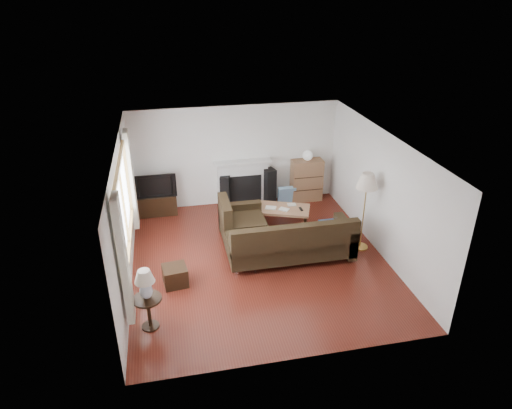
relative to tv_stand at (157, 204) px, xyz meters
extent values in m
cube|color=#591D13|center=(1.99, -2.50, -0.24)|extent=(5.10, 5.60, 0.04)
cube|color=white|center=(1.99, -2.50, 2.26)|extent=(5.10, 5.60, 0.04)
cube|color=white|center=(1.99, 0.25, 1.01)|extent=(5.00, 0.04, 2.50)
cube|color=white|center=(1.99, -5.25, 1.01)|extent=(5.00, 0.04, 2.50)
cube|color=white|center=(-0.51, -2.50, 1.01)|extent=(0.04, 5.50, 2.50)
cube|color=white|center=(4.49, -2.50, 1.01)|extent=(0.04, 5.50, 2.50)
cube|color=brown|center=(-0.46, -2.70, 1.31)|extent=(0.12, 2.74, 1.54)
cube|color=beige|center=(-0.41, -4.22, 1.16)|extent=(0.10, 0.35, 2.10)
cube|color=beige|center=(-0.41, -1.18, 1.16)|extent=(0.10, 0.35, 2.10)
cube|color=white|center=(2.14, 0.14, 0.33)|extent=(1.40, 0.26, 1.15)
cube|color=black|center=(0.00, 0.00, 0.00)|extent=(0.96, 0.43, 0.48)
imported|color=black|center=(0.01, 0.00, 0.53)|extent=(0.99, 0.13, 0.57)
cube|color=black|center=(1.69, 0.05, 0.17)|extent=(0.30, 0.33, 0.82)
cube|color=black|center=(2.79, 0.04, 0.21)|extent=(0.32, 0.36, 0.91)
cube|color=#8A5F40|center=(3.76, 0.03, 0.29)|extent=(0.78, 0.37, 1.07)
sphere|color=white|center=(3.76, 0.03, 0.95)|extent=(0.25, 0.25, 0.25)
cube|color=black|center=(2.61, -2.56, 0.20)|extent=(2.74, 2.00, 0.88)
cube|color=#9A6A49|center=(2.81, -1.22, -0.01)|extent=(1.34, 1.03, 0.46)
cube|color=black|center=(0.30, -2.99, -0.06)|extent=(0.48, 0.48, 0.37)
cube|color=gold|center=(4.18, -2.47, 0.60)|extent=(0.56, 0.56, 1.69)
cube|color=black|center=(-0.16, -4.09, 0.05)|extent=(0.46, 0.46, 0.58)
cube|color=silver|center=(-0.16, -4.09, 0.59)|extent=(0.32, 0.32, 0.51)
camera|label=1|loc=(0.34, -10.11, 4.84)|focal=32.00mm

